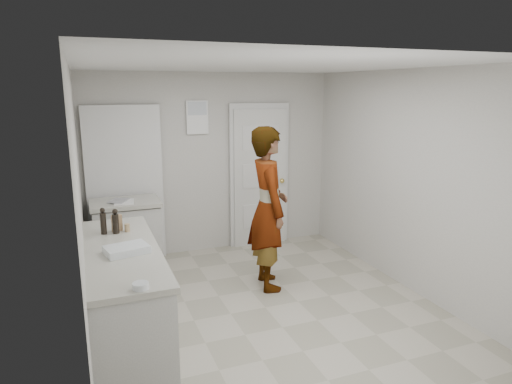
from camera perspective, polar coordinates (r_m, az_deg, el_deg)
name	(u,v)px	position (r m, az deg, el deg)	size (l,w,h in m)	color
ground	(265,307)	(5.03, 1.17, -14.23)	(4.00, 4.00, 0.00)	gray
room_shell	(201,181)	(6.40, -6.86, 1.40)	(4.00, 4.00, 4.00)	beige
main_counter	(124,301)	(4.36, -16.14, -12.94)	(0.64, 1.96, 0.93)	silver
side_counter	(127,239)	(6.00, -15.78, -5.69)	(0.84, 0.61, 0.93)	silver
person	(268,209)	(5.22, 1.54, -2.08)	(0.69, 0.45, 1.88)	silver
cake_mix_box	(117,223)	(4.66, -17.00, -3.71)	(0.10, 0.04, 0.16)	olive
spice_jar	(127,228)	(4.62, -15.80, -4.32)	(0.05, 0.05, 0.08)	tan
oil_cruet_a	(116,222)	(4.57, -17.14, -3.57)	(0.06, 0.06, 0.24)	black
oil_cruet_b	(103,221)	(4.58, -18.56, -3.51)	(0.06, 0.06, 0.26)	black
baking_dish	(127,250)	(4.04, -15.87, -6.94)	(0.39, 0.32, 0.06)	silver
egg_bowl	(141,286)	(3.34, -14.23, -11.30)	(0.11, 0.11, 0.04)	silver
papers	(124,202)	(5.80, -16.15, -1.20)	(0.23, 0.29, 0.01)	white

